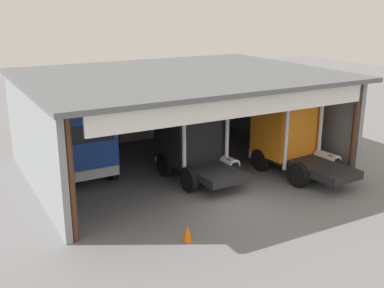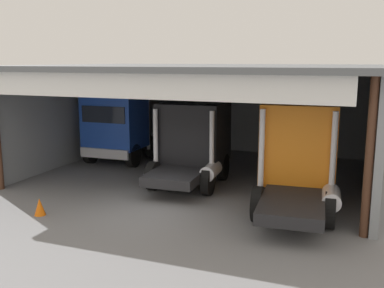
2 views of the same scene
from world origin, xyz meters
name	(u,v)px [view 1 (image 1 of 2)]	position (x,y,z in m)	size (l,w,h in m)	color
ground_plane	(237,204)	(0.00, 0.00, 0.00)	(80.00, 80.00, 0.00)	slate
workshop_shed	(168,97)	(0.00, 6.14, 3.34)	(14.18, 11.40, 4.70)	gray
truck_blue_yard_outside	(80,144)	(-4.62, 5.80, 1.73)	(2.79, 4.50, 3.30)	#1E47B7
truck_black_left_bay	(194,141)	(0.05, 3.67, 1.73)	(2.79, 4.73, 3.24)	black
truck_orange_right_bay	(290,135)	(4.41, 2.09, 1.80)	(2.84, 5.34, 3.50)	orange
oil_drum	(106,143)	(-2.25, 9.39, 0.46)	(0.58, 0.58, 0.91)	#197233
tool_cart	(110,144)	(-2.18, 8.97, 0.50)	(0.90, 0.60, 1.00)	black
traffic_cone	(187,233)	(-3.17, -1.68, 0.28)	(0.36, 0.36, 0.56)	orange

